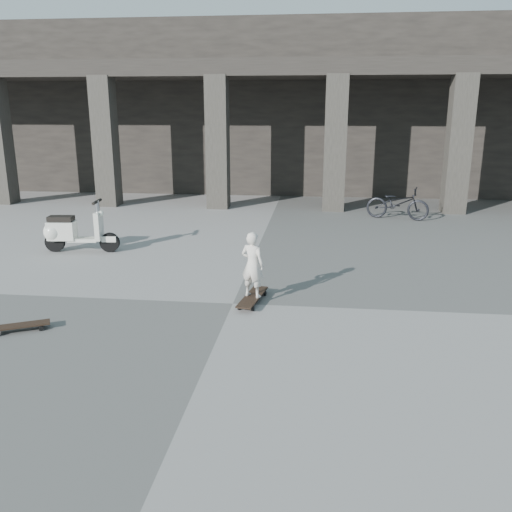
# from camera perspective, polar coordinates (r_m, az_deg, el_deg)

# --- Properties ---
(ground) EXTENTS (90.00, 90.00, 0.00)m
(ground) POSITION_cam_1_polar(r_m,az_deg,el_deg) (8.83, -2.45, -5.03)
(ground) COLOR #52524F
(ground) RESTS_ON ground
(colonnade) EXTENTS (28.00, 8.82, 6.00)m
(colonnade) POSITION_cam_1_polar(r_m,az_deg,el_deg) (21.97, 3.25, 15.31)
(colonnade) COLOR black
(colonnade) RESTS_ON ground
(longboard) EXTENTS (0.42, 1.10, 0.11)m
(longboard) POSITION_cam_1_polar(r_m,az_deg,el_deg) (8.85, -0.37, -4.39)
(longboard) COLOR black
(longboard) RESTS_ON ground
(skateboard_spare) EXTENTS (0.83, 0.56, 0.10)m
(skateboard_spare) POSITION_cam_1_polar(r_m,az_deg,el_deg) (8.46, -23.67, -6.79)
(skateboard_spare) COLOR black
(skateboard_spare) RESTS_ON ground
(child) EXTENTS (0.46, 0.38, 1.07)m
(child) POSITION_cam_1_polar(r_m,az_deg,el_deg) (8.67, -0.38, -0.91)
(child) COLOR beige
(child) RESTS_ON longboard
(scooter) EXTENTS (1.64, 0.58, 1.15)m
(scooter) POSITION_cam_1_polar(r_m,az_deg,el_deg) (12.52, -19.14, 2.45)
(scooter) COLOR black
(scooter) RESTS_ON ground
(bicycle) EXTENTS (1.83, 1.04, 0.91)m
(bicycle) POSITION_cam_1_polar(r_m,az_deg,el_deg) (15.85, 14.67, 5.40)
(bicycle) COLOR black
(bicycle) RESTS_ON ground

